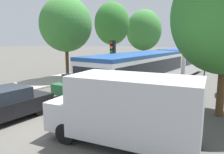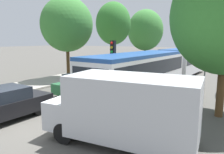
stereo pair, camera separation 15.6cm
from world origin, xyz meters
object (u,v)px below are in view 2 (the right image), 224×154
Objects in this scene: tree_left_far at (113,24)px; queued_car_green at (83,83)px; queued_car_white at (166,61)px; queued_car_black at (2,104)px; queued_car_tan at (145,67)px; articulated_bus at (161,65)px; white_van at (125,108)px; city_bus_rear at (195,50)px; queued_car_red at (121,72)px; queued_car_navy at (174,58)px; traffic_light at (113,54)px; tree_left_mid at (66,26)px; no_entry_sign at (205,67)px; tree_left_distant at (145,31)px.

queued_car_green is at bearing -67.92° from tree_left_far.
queued_car_green is 16.12m from queued_car_white.
queued_car_black is 15.93m from queued_car_tan.
articulated_bus reaches higher than white_van.
articulated_bus reaches higher than city_bus_rear.
tree_left_far is at bearing -121.13° from articulated_bus.
white_van reaches higher than queued_car_red.
queued_car_black is at bearing -176.72° from queued_car_navy.
traffic_light is 0.44× the size of tree_left_far.
queued_car_black is 1.00× the size of queued_car_red.
white_van is 0.74× the size of tree_left_mid.
tree_left_far is (-4.80, 17.19, 4.60)m from queued_car_black.
queued_car_black is at bearing 2.84° from white_van.
queued_car_black is at bearing -176.45° from city_bus_rear.
queued_car_red is at bearing -66.02° from white_van.
city_bus_rear reaches higher than queued_car_red.
tree_left_distant is (-10.63, 16.25, 2.80)m from no_entry_sign.
articulated_bus is 15.12m from tree_left_distant.
tree_left_mid reaches higher than queued_car_tan.
queued_car_red is 0.80× the size of white_van.
tree_left_mid is 8.54m from tree_left_far.
no_entry_sign is at bearing -36.04° from queued_car_black.
city_bus_rear is 3.34× the size of traffic_light.
traffic_light is at bearing -59.04° from tree_left_far.
queued_car_black is 0.53× the size of tree_left_far.
queued_car_red is 16.22m from queued_car_navy.
city_bus_rear is 2.20× the size of white_van.
queued_car_navy is (-0.21, -14.43, -0.63)m from city_bus_rear.
queued_car_white is 1.00× the size of queued_car_navy.
tree_left_distant is (-6.94, 13.05, 3.19)m from articulated_bus.
queued_car_tan is 0.76× the size of white_van.
city_bus_rear is 1.47× the size of tree_left_distant.
queued_car_green is 5.23m from queued_car_red.
queued_car_red is at bearing 3.95° from queued_car_black.
traffic_light is at bearing -174.39° from city_bus_rear.
no_entry_sign reaches higher than articulated_bus.
traffic_light is 5.70m from no_entry_sign.
tree_left_mid is 15.94m from tree_left_distant.
articulated_bus is 5.15× the size of traffic_light.
queued_car_tan is 0.51× the size of tree_left_distant.
tree_left_mid is at bearing -91.63° from no_entry_sign.
tree_left_mid reaches higher than articulated_bus.
articulated_bus is 6.21× the size of no_entry_sign.
tree_left_distant is at bearing -74.37° from white_van.
traffic_light is at bearing -173.13° from queued_car_white.
queued_car_green is at bearing -175.78° from queued_car_red.
tree_left_distant is (-3.66, 13.84, 3.96)m from queued_car_red.
city_bus_rear is at bearing 82.53° from tree_left_mid.
white_van is at bearing -164.84° from queued_car_navy.
articulated_bus is at bearing -24.73° from queued_car_green.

